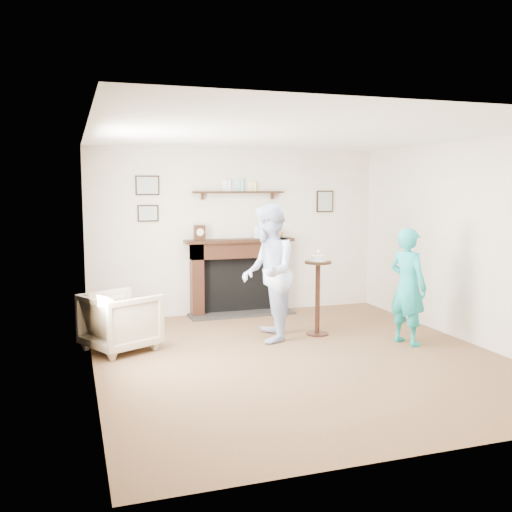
# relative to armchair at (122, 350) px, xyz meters

# --- Properties ---
(ground) EXTENTS (5.00, 5.00, 0.00)m
(ground) POSITION_rel_armchair_xyz_m (1.90, -0.93, 0.00)
(ground) COLOR brown
(ground) RESTS_ON ground
(room_shell) EXTENTS (4.54, 5.02, 2.52)m
(room_shell) POSITION_rel_armchair_xyz_m (1.90, -0.24, 1.62)
(room_shell) COLOR beige
(room_shell) RESTS_ON ground
(armchair) EXTENTS (1.02, 1.01, 0.70)m
(armchair) POSITION_rel_armchair_xyz_m (0.00, 0.00, 0.00)
(armchair) COLOR tan
(armchair) RESTS_ON ground
(man) EXTENTS (0.86, 0.98, 1.72)m
(man) POSITION_rel_armchair_xyz_m (1.81, -0.13, 0.00)
(man) COLOR silver
(man) RESTS_ON ground
(woman) EXTENTS (0.48, 0.60, 1.44)m
(woman) POSITION_rel_armchair_xyz_m (3.37, -0.82, 0.00)
(woman) COLOR #1FB398
(woman) RESTS_ON ground
(pedestal_table) EXTENTS (0.35, 0.35, 1.11)m
(pedestal_table) POSITION_rel_armchair_xyz_m (2.51, -0.07, 0.69)
(pedestal_table) COLOR black
(pedestal_table) RESTS_ON ground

